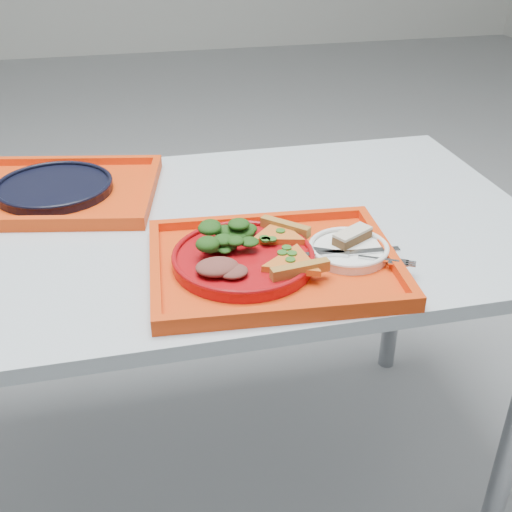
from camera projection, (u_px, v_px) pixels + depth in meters
name	position (u px, v px, depth m)	size (l,w,h in m)	color
ground	(180.00, 478.00, 1.70)	(10.00, 10.00, 0.00)	gray
table	(161.00, 259.00, 1.36)	(1.60, 0.80, 0.75)	silver
tray_main	(274.00, 266.00, 1.18)	(0.45, 0.35, 0.01)	red
tray_far	(55.00, 194.00, 1.46)	(0.45, 0.35, 0.01)	red
dinner_plate	(243.00, 260.00, 1.17)	(0.26, 0.26, 0.02)	#970A0E
side_plate	(348.00, 252.00, 1.21)	(0.15, 0.15, 0.01)	white
navy_plate	(54.00, 188.00, 1.45)	(0.26, 0.26, 0.02)	black
pizza_slice_a	(293.00, 261.00, 1.13)	(0.12, 0.11, 0.02)	orange
pizza_slice_b	(278.00, 233.00, 1.23)	(0.12, 0.10, 0.02)	orange
salad_heap	(229.00, 235.00, 1.19)	(0.10, 0.09, 0.05)	black
meat_portion	(217.00, 267.00, 1.11)	(0.08, 0.06, 0.02)	brown
dessert_bar	(352.00, 236.00, 1.22)	(0.09, 0.07, 0.02)	#4B2F19
knife	(352.00, 252.00, 1.18)	(0.18, 0.02, 0.01)	silver
fork	(357.00, 256.00, 1.17)	(0.18, 0.02, 0.01)	silver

